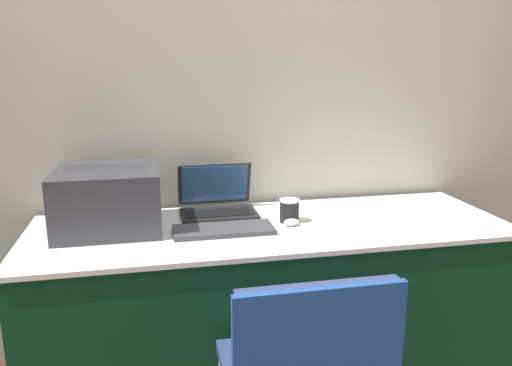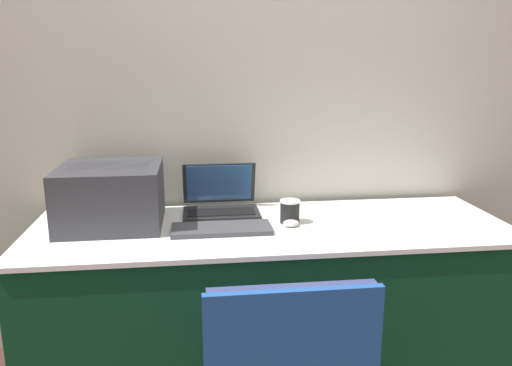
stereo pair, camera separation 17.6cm
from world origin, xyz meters
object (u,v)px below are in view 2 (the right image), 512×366
printer (111,193)px  laptop_left (220,202)px  coffee_cup (290,211)px  external_keyboard (221,229)px  mouse (291,223)px

printer → laptop_left: size_ratio=1.23×
laptop_left → coffee_cup: laptop_left is taller
printer → external_keyboard: bearing=-17.5°
coffee_cup → laptop_left: bearing=146.4°
laptop_left → external_keyboard: laptop_left is taller
coffee_cup → mouse: size_ratio=1.46×
laptop_left → external_keyboard: bearing=-92.3°
coffee_cup → mouse: (-0.01, -0.06, -0.04)m
printer → mouse: 0.77m
printer → coffee_cup: bearing=-5.1°
external_keyboard → printer: bearing=162.5°
laptop_left → external_keyboard: (-0.01, -0.27, -0.04)m
printer → mouse: printer is taller
laptop_left → printer: bearing=-165.1°
coffee_cup → mouse: 0.07m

